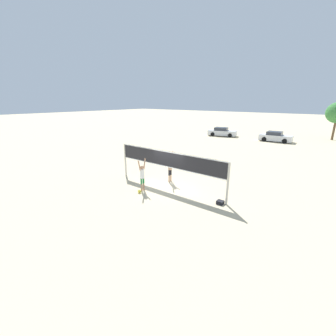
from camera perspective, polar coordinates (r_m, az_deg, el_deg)
ground_plane at (r=15.45m, az=0.00°, el=-4.93°), size 200.00×200.00×0.00m
volleyball_net at (r=14.88m, az=0.00°, el=1.44°), size 8.64×0.13×2.52m
player_spiker at (r=14.67m, az=-6.56°, el=-1.62°), size 0.28×0.70×2.12m
player_blocker at (r=16.13m, az=0.52°, el=0.51°), size 0.28×0.72×2.25m
volleyball at (r=14.64m, az=-7.25°, el=-5.90°), size 0.22×0.22×0.22m
gear_bag at (r=13.40m, az=13.12°, el=-8.50°), size 0.38×0.35×0.21m
parked_car_near at (r=35.97m, az=25.62°, el=7.12°), size 4.39×2.06×1.41m
parked_car_mid at (r=38.58m, az=13.57°, el=8.85°), size 4.81×2.76×1.39m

